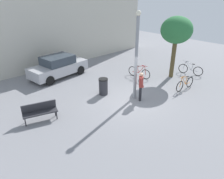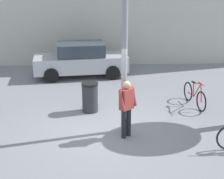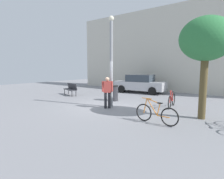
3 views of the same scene
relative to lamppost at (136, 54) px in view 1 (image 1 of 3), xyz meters
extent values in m
plane|color=gray|center=(-0.35, -0.03, -2.65)|extent=(36.00, 36.00, 0.00)
cube|color=beige|center=(-0.35, 9.07, 1.09)|extent=(19.01, 2.00, 7.47)
cylinder|color=gray|center=(0.00, 0.00, -0.35)|extent=(0.17, 0.17, 4.60)
sphere|color=#F2EACC|center=(0.00, 0.00, 2.07)|extent=(0.28, 0.28, 0.28)
cylinder|color=#232328|center=(0.11, -0.33, -2.23)|extent=(0.14, 0.14, 0.85)
cylinder|color=#232328|center=(-0.03, -0.47, -2.23)|extent=(0.14, 0.14, 0.85)
cube|color=#9E3833|center=(0.04, -0.40, -1.50)|extent=(0.44, 0.43, 0.60)
sphere|color=tan|center=(0.04, -0.40, -1.09)|extent=(0.22, 0.22, 0.22)
cylinder|color=#9E3833|center=(0.26, -0.26, -1.47)|extent=(0.22, 0.23, 0.55)
cylinder|color=#9E3833|center=(-0.11, -0.60, -1.47)|extent=(0.22, 0.23, 0.55)
cube|color=#2D2D33|center=(-5.14, 1.40, -2.20)|extent=(1.66, 0.88, 0.06)
cube|color=#2D2D33|center=(-5.08, 1.58, -1.95)|extent=(1.57, 0.58, 0.44)
cylinder|color=black|center=(-4.49, 1.04, -2.44)|extent=(0.05, 0.05, 0.42)
cylinder|color=black|center=(-5.87, 1.45, -2.44)|extent=(0.05, 0.05, 0.42)
cylinder|color=black|center=(-4.40, 1.34, -2.44)|extent=(0.05, 0.05, 0.42)
cylinder|color=black|center=(-5.78, 1.76, -2.44)|extent=(0.05, 0.05, 0.42)
cylinder|color=brown|center=(4.50, 0.47, -1.35)|extent=(0.30, 0.30, 2.60)
ellipsoid|color=#2D753D|center=(4.50, 0.47, 0.69)|extent=(2.12, 2.12, 1.80)
torus|color=black|center=(5.81, 0.30, -2.30)|extent=(0.21, 0.70, 0.71)
torus|color=black|center=(6.06, -0.77, -2.30)|extent=(0.21, 0.70, 0.71)
cylinder|color=#ADADB7|center=(5.90, -0.06, -2.01)|extent=(0.15, 0.49, 0.64)
cylinder|color=#ADADB7|center=(5.91, -0.11, -1.78)|extent=(0.17, 0.57, 0.18)
cylinder|color=#ADADB7|center=(5.96, -0.33, -2.09)|extent=(0.07, 0.14, 0.48)
cylinder|color=#ADADB7|center=(6.01, -0.53, -2.32)|extent=(0.15, 0.50, 0.04)
cylinder|color=#ADADB7|center=(5.83, 0.24, -2.01)|extent=(0.07, 0.17, 0.63)
cube|color=black|center=(5.97, -0.38, -1.82)|extent=(0.12, 0.21, 0.04)
cylinder|color=#ADADB7|center=(5.84, 0.17, -1.70)|extent=(0.13, 0.44, 0.03)
torus|color=black|center=(2.76, 1.43, -2.30)|extent=(0.16, 0.71, 0.71)
torus|color=black|center=(2.59, 2.51, -2.30)|extent=(0.16, 0.71, 0.71)
cylinder|color=red|center=(2.70, 1.79, -2.01)|extent=(0.11, 0.50, 0.64)
cylinder|color=red|center=(2.69, 1.84, -1.78)|extent=(0.13, 0.58, 0.18)
cylinder|color=red|center=(2.66, 2.07, -2.09)|extent=(0.06, 0.14, 0.48)
cylinder|color=red|center=(2.62, 2.26, -2.32)|extent=(0.11, 0.50, 0.04)
cylinder|color=red|center=(2.75, 1.49, -2.01)|extent=(0.06, 0.17, 0.63)
cube|color=black|center=(2.65, 2.12, -1.82)|extent=(0.11, 0.21, 0.04)
cylinder|color=red|center=(2.74, 1.55, -1.70)|extent=(0.10, 0.44, 0.03)
torus|color=black|center=(2.69, -1.32, -2.30)|extent=(0.71, 0.09, 0.71)
torus|color=black|center=(3.79, -1.38, -2.30)|extent=(0.71, 0.09, 0.71)
cylinder|color=orange|center=(3.06, -1.34, -2.01)|extent=(0.50, 0.06, 0.64)
cylinder|color=orange|center=(3.11, -1.35, -1.78)|extent=(0.58, 0.07, 0.18)
cylinder|color=orange|center=(3.34, -1.36, -2.09)|extent=(0.14, 0.04, 0.48)
cylinder|color=orange|center=(3.54, -1.37, -2.32)|extent=(0.50, 0.06, 0.04)
cylinder|color=orange|center=(2.76, -1.33, -2.01)|extent=(0.17, 0.05, 0.63)
cube|color=black|center=(3.39, -1.36, -1.82)|extent=(0.20, 0.09, 0.04)
cylinder|color=orange|center=(2.82, -1.33, -1.70)|extent=(0.44, 0.05, 0.03)
cube|color=#B7B7BC|center=(-1.51, 6.00, -2.03)|extent=(4.37, 2.19, 0.70)
cube|color=#333D47|center=(-1.51, 6.00, -1.40)|extent=(2.27, 1.80, 0.60)
cylinder|color=black|center=(-0.27, 6.95, -2.33)|extent=(0.66, 0.29, 0.64)
cylinder|color=black|center=(-0.08, 5.37, -2.33)|extent=(0.66, 0.29, 0.64)
cylinder|color=black|center=(-2.95, 6.63, -2.33)|extent=(0.66, 0.29, 0.64)
cylinder|color=black|center=(-2.76, 5.04, -2.33)|extent=(0.66, 0.29, 0.64)
cylinder|color=#2D2D33|center=(-1.02, 1.60, -2.18)|extent=(0.54, 0.54, 0.93)
cylinder|color=black|center=(-1.02, 1.60, -1.68)|extent=(0.56, 0.56, 0.08)
camera|label=1|loc=(-8.50, -7.34, 3.11)|focal=34.19mm
camera|label=2|loc=(-0.76, -9.25, 1.72)|focal=54.50mm
camera|label=3|loc=(6.16, -8.00, -0.45)|focal=29.81mm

